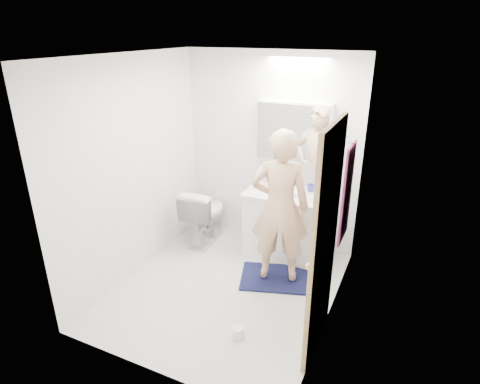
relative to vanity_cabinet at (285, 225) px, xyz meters
The scene contains 23 objects.
floor 1.09m from the vanity_cabinet, 108.32° to the right, with size 2.50×2.50×0.00m, color silver.
ceiling 2.25m from the vanity_cabinet, 108.32° to the right, with size 2.50×2.50×0.00m, color white.
wall_back 0.92m from the vanity_cabinet, 138.27° to the left, with size 2.50×2.50×0.00m, color white.
wall_front 2.38m from the vanity_cabinet, 98.21° to the right, with size 2.50×2.50×0.00m, color white.
wall_left 1.90m from the vanity_cabinet, 145.79° to the right, with size 2.50×2.50×0.00m, color white.
wall_right 1.48m from the vanity_cabinet, 51.03° to the right, with size 2.50×2.50×0.00m, color white.
vanity_cabinet is the anchor object (origin of this frame).
countertop 0.41m from the vanity_cabinet, 90.00° to the right, with size 0.95×0.58×0.04m, color white.
sink_basin 0.45m from the vanity_cabinet, 90.00° to the left, with size 0.36×0.36×0.03m, color white.
faucet 0.56m from the vanity_cabinet, 90.00° to the left, with size 0.02×0.02×0.16m, color silver.
medicine_cabinet 1.13m from the vanity_cabinet, 95.30° to the left, with size 0.88×0.14×0.70m, color white.
mirror_panel 1.12m from the vanity_cabinet, 98.28° to the left, with size 0.84×0.01×0.66m, color silver.
toilet 1.05m from the vanity_cabinet, behind, with size 0.42×0.74×0.76m, color white.
bath_rug 0.69m from the vanity_cabinet, 78.28° to the right, with size 0.80×0.55×0.02m, color #131239.
person 0.76m from the vanity_cabinet, 78.28° to the right, with size 0.61×0.40×1.68m, color #DAAC83.
door 1.64m from the vanity_cabinet, 59.96° to the right, with size 0.04×0.80×2.00m, color tan.
door_knob 1.85m from the vanity_cabinet, 65.96° to the right, with size 0.06×0.06×0.06m, color gold.
towel 1.12m from the vanity_cabinet, 28.68° to the right, with size 0.02×0.42×1.00m, color black.
towel_hook 1.50m from the vanity_cabinet, 29.10° to the right, with size 0.02×0.02×0.07m, color silver.
soap_bottle_a 0.62m from the vanity_cabinet, 148.27° to the left, with size 0.09×0.09×0.23m, color #CABD82.
soap_bottle_b 0.59m from the vanity_cabinet, 141.46° to the left, with size 0.08×0.08×0.18m, color #5780BC.
toothbrush_cup 0.56m from the vanity_cabinet, 33.01° to the left, with size 0.09×0.09×0.09m, color #3C44B5.
toilet_paper_roll 1.60m from the vanity_cabinet, 86.16° to the right, with size 0.11×0.11×0.10m, color white.
Camera 1 is at (1.65, -3.20, 2.62)m, focal length 29.91 mm.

